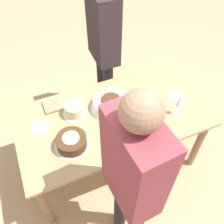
{
  "coord_description": "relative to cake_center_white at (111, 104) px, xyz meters",
  "views": [
    {
      "loc": [
        -0.56,
        -1.32,
        2.45
      ],
      "look_at": [
        0.0,
        0.0,
        0.8
      ],
      "focal_mm": 40.0,
      "sensor_mm": 36.0,
      "label": 1
    }
  ],
  "objects": [
    {
      "name": "cake_center_white",
      "position": [
        0.0,
        0.0,
        0.0
      ],
      "size": [
        0.36,
        0.36,
        0.11
      ],
      "color": "white",
      "rests_on": "dining_table"
    },
    {
      "name": "cake_back_decorated",
      "position": [
        -0.32,
        0.06,
        0.0
      ],
      "size": [
        0.21,
        0.21,
        0.11
      ],
      "color": "white",
      "rests_on": "dining_table"
    },
    {
      "name": "dessert_plate_right",
      "position": [
        0.63,
        -0.12,
        -0.05
      ],
      "size": [
        0.18,
        0.18,
        0.01
      ],
      "color": "beige",
      "rests_on": "dining_table"
    },
    {
      "name": "dessert_plate_left",
      "position": [
        -0.65,
        0.02,
        -0.05
      ],
      "size": [
        0.16,
        0.16,
        0.01
      ],
      "color": "beige",
      "rests_on": "dining_table"
    },
    {
      "name": "person_cutting",
      "position": [
        -0.21,
        -0.84,
        0.28
      ],
      "size": [
        0.25,
        0.41,
        1.78
      ],
      "rotation": [
        0.0,
        0.0,
        1.64
      ],
      "color": "#232328",
      "rests_on": "ground_plane"
    },
    {
      "name": "cake_front_chocolate",
      "position": [
        -0.45,
        -0.26,
        -0.0
      ],
      "size": [
        0.28,
        0.28,
        0.11
      ],
      "color": "white",
      "rests_on": "dining_table"
    },
    {
      "name": "napkin_stack",
      "position": [
        -0.5,
        0.23,
        -0.04
      ],
      "size": [
        0.14,
        0.17,
        0.02
      ],
      "color": "gray",
      "rests_on": "dining_table"
    },
    {
      "name": "dining_table",
      "position": [
        -0.03,
        -0.09,
        -0.15
      ],
      "size": [
        1.69,
        0.91,
        0.75
      ],
      "color": "tan",
      "rests_on": "ground_plane"
    },
    {
      "name": "fork_pile",
      "position": [
        -0.04,
        -0.37,
        -0.04
      ],
      "size": [
        0.21,
        0.11,
        0.01
      ],
      "color": "silver",
      "rests_on": "dining_table"
    },
    {
      "name": "wine_glass_far",
      "position": [
        0.51,
        -0.29,
        0.11
      ],
      "size": [
        0.07,
        0.07,
        0.24
      ],
      "color": "silver",
      "rests_on": "dining_table"
    },
    {
      "name": "ground_plane",
      "position": [
        -0.03,
        -0.09,
        -0.81
      ],
      "size": [
        12.0,
        12.0,
        0.0
      ],
      "primitive_type": "plane",
      "color": "tan"
    },
    {
      "name": "wine_glass_near",
      "position": [
        0.26,
        -0.12,
        0.07
      ],
      "size": [
        0.07,
        0.07,
        0.19
      ],
      "color": "silver",
      "rests_on": "dining_table"
    },
    {
      "name": "person_watching",
      "position": [
        0.19,
        0.63,
        0.23
      ],
      "size": [
        0.23,
        0.4,
        1.72
      ],
      "rotation": [
        0.0,
        0.0,
        -1.59
      ],
      "color": "#232328",
      "rests_on": "ground_plane"
    }
  ]
}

